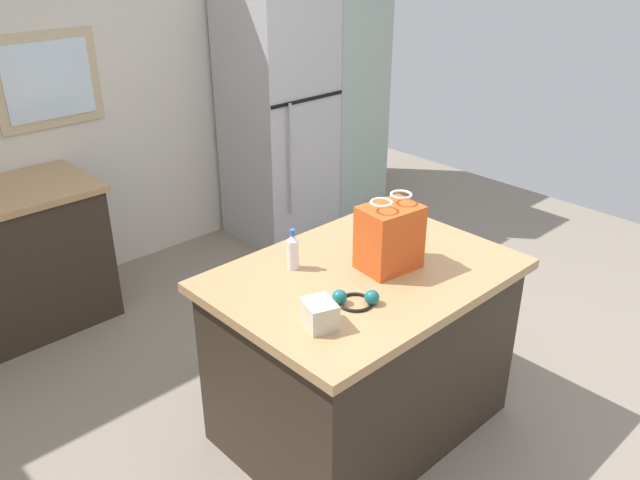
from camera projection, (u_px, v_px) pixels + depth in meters
The scene contains 9 objects.
ground at pixel (384, 418), 3.42m from camera, with size 6.86×6.86×0.00m, color gray.
back_wall at pixel (114, 79), 4.49m from camera, with size 5.72×0.13×2.73m.
kitchen_island at pixel (362, 350), 3.19m from camera, with size 1.38×0.99×0.90m.
refrigerator at pixel (278, 120), 5.08m from camera, with size 0.71×0.73×1.89m.
tall_cabinet at pixel (338, 88), 5.42m from camera, with size 0.57×0.65×2.19m.
shopping_bag at pixel (389, 237), 2.96m from camera, with size 0.29×0.23×0.35m.
small_box at pixel (319, 314), 2.56m from camera, with size 0.12×0.14×0.11m, color beige.
bottle at pixel (293, 251), 2.98m from camera, with size 0.06×0.06×0.20m.
ear_defenders at pixel (356, 299), 2.73m from camera, with size 0.21×0.21×0.06m.
Camera 1 is at (-2.07, -1.70, 2.34)m, focal length 36.58 mm.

